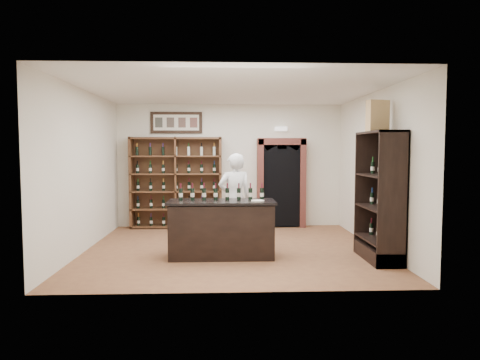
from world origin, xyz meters
The scene contains 22 objects.
floor centered at (0.00, 0.00, 0.00)m, with size 5.50×5.50×0.00m, color brown.
ceiling centered at (0.00, 0.00, 3.00)m, with size 5.50×5.50×0.00m, color white.
wall_back centered at (0.00, 2.50, 1.50)m, with size 5.50×0.04×3.00m, color silver.
wall_left centered at (-2.75, 0.00, 1.50)m, with size 0.04×5.00×3.00m, color silver.
wall_right centered at (2.75, 0.00, 1.50)m, with size 0.04×5.00×3.00m, color silver.
wine_shelf centered at (-1.30, 2.33, 1.10)m, with size 2.20×0.38×2.20m.
framed_picture centered at (-1.30, 2.47, 2.55)m, with size 1.25×0.04×0.52m, color black.
arched_doorway centered at (1.25, 2.33, 1.14)m, with size 1.17×0.35×2.17m.
emergency_light centered at (1.25, 2.42, 2.40)m, with size 0.30×0.10×0.10m, color white.
tasting_counter centered at (-0.20, -0.60, 0.49)m, with size 1.88×0.78×1.00m.
counter_bottle_0 centered at (-0.92, -0.49, 1.11)m, with size 0.07×0.07×0.30m.
counter_bottle_1 centered at (-0.71, -0.49, 1.11)m, with size 0.07×0.07×0.30m.
counter_bottle_2 centered at (-0.51, -0.49, 1.11)m, with size 0.07×0.07×0.30m.
counter_bottle_3 centered at (-0.30, -0.49, 1.11)m, with size 0.07×0.07×0.30m.
counter_bottle_4 centered at (-0.10, -0.49, 1.11)m, with size 0.07×0.07×0.30m.
counter_bottle_5 centered at (0.11, -0.49, 1.11)m, with size 0.07×0.07×0.30m.
counter_bottle_6 centered at (0.31, -0.49, 1.11)m, with size 0.07×0.07×0.30m.
counter_bottle_7 centered at (0.52, -0.49, 1.11)m, with size 0.07×0.07×0.30m.
side_cabinet centered at (2.52, -0.90, 0.75)m, with size 0.48×1.20×2.20m.
shopkeeper centered at (0.06, 0.43, 0.91)m, with size 0.66×0.44×1.82m, color white.
plate centered at (0.43, -0.73, 1.01)m, with size 0.23×0.23×0.02m, color beige.
wine_crate centered at (2.45, -0.84, 2.46)m, with size 0.37×0.15×0.53m, color tan.
Camera 1 is at (-0.18, -8.04, 1.88)m, focal length 32.00 mm.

